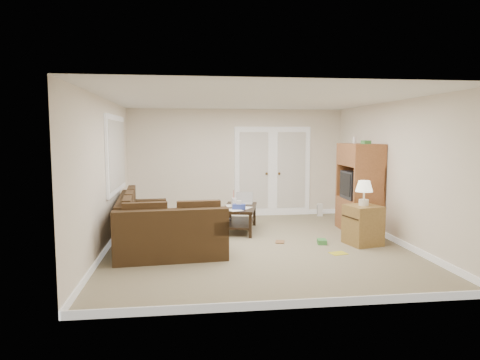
{
  "coord_description": "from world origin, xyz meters",
  "views": [
    {
      "loc": [
        -1.18,
        -7.17,
        1.91
      ],
      "look_at": [
        -0.22,
        0.39,
        1.1
      ],
      "focal_mm": 32.0,
      "sensor_mm": 36.0,
      "label": 1
    }
  ],
  "objects": [
    {
      "name": "wall_right",
      "position": [
        2.5,
        0.0,
        1.25
      ],
      "size": [
        0.02,
        5.5,
        2.5
      ],
      "primitive_type": "cube",
      "color": "white",
      "rests_on": "floor"
    },
    {
      "name": "floor_magazine",
      "position": [
        1.25,
        -0.69,
        0.0
      ],
      "size": [
        0.3,
        0.26,
        0.01
      ],
      "primitive_type": "cube",
      "rotation": [
        0.0,
        0.0,
        0.22
      ],
      "color": "gold",
      "rests_on": "floor"
    },
    {
      "name": "sectional_sofa",
      "position": [
        -1.73,
        0.05,
        0.32
      ],
      "size": [
        1.94,
        2.67,
        0.81
      ],
      "rotation": [
        0.0,
        0.0,
        0.08
      ],
      "color": "#3D2B17",
      "rests_on": "floor"
    },
    {
      "name": "wall_back",
      "position": [
        0.0,
        2.75,
        1.25
      ],
      "size": [
        5.0,
        0.02,
        2.5
      ],
      "primitive_type": "cube",
      "color": "white",
      "rests_on": "floor"
    },
    {
      "name": "baseboards",
      "position": [
        0.0,
        0.0,
        0.05
      ],
      "size": [
        5.0,
        5.5,
        0.1
      ],
      "primitive_type": null,
      "color": "white",
      "rests_on": "floor"
    },
    {
      "name": "space_heater",
      "position": [
        1.94,
        2.45,
        0.15
      ],
      "size": [
        0.13,
        0.11,
        0.29
      ],
      "primitive_type": "cube",
      "rotation": [
        0.0,
        0.0,
        -0.12
      ],
      "color": "white",
      "rests_on": "floor"
    },
    {
      "name": "side_cabinet",
      "position": [
        1.87,
        -0.19,
        0.4
      ],
      "size": [
        0.63,
        0.63,
        1.12
      ],
      "rotation": [
        0.0,
        0.0,
        0.23
      ],
      "color": "olive",
      "rests_on": "floor"
    },
    {
      "name": "window_left",
      "position": [
        -2.46,
        1.0,
        1.55
      ],
      "size": [
        0.05,
        1.92,
        1.42
      ],
      "color": "white",
      "rests_on": "wall_left"
    },
    {
      "name": "wall_front",
      "position": [
        0.0,
        -2.75,
        1.25
      ],
      "size": [
        5.0,
        0.02,
        2.5
      ],
      "primitive_type": "cube",
      "color": "white",
      "rests_on": "floor"
    },
    {
      "name": "tv_armoire",
      "position": [
        2.2,
        0.81,
        0.88
      ],
      "size": [
        0.63,
        1.1,
        1.87
      ],
      "rotation": [
        0.0,
        0.0,
        -0.03
      ],
      "color": "brown",
      "rests_on": "floor"
    },
    {
      "name": "french_doors",
      "position": [
        0.85,
        2.71,
        1.04
      ],
      "size": [
        1.8,
        0.05,
        2.13
      ],
      "color": "white",
      "rests_on": "floor"
    },
    {
      "name": "ceiling",
      "position": [
        0.0,
        0.0,
        2.5
      ],
      "size": [
        5.0,
        5.5,
        0.02
      ],
      "primitive_type": "cube",
      "color": "white",
      "rests_on": "wall_back"
    },
    {
      "name": "floor",
      "position": [
        0.0,
        0.0,
        0.0
      ],
      "size": [
        5.5,
        5.5,
        0.0
      ],
      "primitive_type": "plane",
      "color": "gray",
      "rests_on": "ground"
    },
    {
      "name": "floor_book",
      "position": [
        0.39,
        0.15,
        0.01
      ],
      "size": [
        0.21,
        0.25,
        0.02
      ],
      "primitive_type": "imported",
      "rotation": [
        0.0,
        0.0,
        -0.28
      ],
      "color": "brown",
      "rests_on": "floor"
    },
    {
      "name": "floor_greenbox",
      "position": [
        1.17,
        -0.07,
        0.04
      ],
      "size": [
        0.19,
        0.23,
        0.08
      ],
      "primitive_type": "cube",
      "rotation": [
        0.0,
        0.0,
        -0.18
      ],
      "color": "#3F8A3F",
      "rests_on": "floor"
    },
    {
      "name": "wall_left",
      "position": [
        -2.5,
        0.0,
        1.25
      ],
      "size": [
        0.02,
        5.5,
        2.5
      ],
      "primitive_type": "cube",
      "color": "white",
      "rests_on": "floor"
    },
    {
      "name": "coffee_table",
      "position": [
        -0.13,
        1.14,
        0.27
      ],
      "size": [
        0.86,
        1.32,
        0.82
      ],
      "rotation": [
        0.0,
        0.0,
        -0.23
      ],
      "color": "black",
      "rests_on": "floor"
    }
  ]
}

